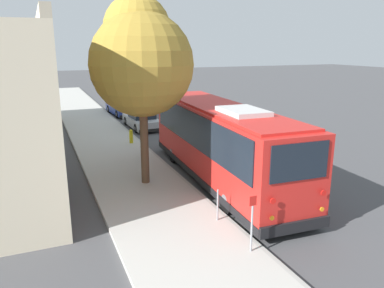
{
  "coord_description": "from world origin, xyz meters",
  "views": [
    {
      "loc": [
        -13.67,
        7.35,
        5.74
      ],
      "look_at": [
        1.83,
        0.86,
        1.3
      ],
      "focal_mm": 35.0,
      "sensor_mm": 36.0,
      "label": 1
    }
  ],
  "objects_px": {
    "street_tree": "(141,57)",
    "sign_post_near": "(252,223)",
    "fire_hydrant": "(131,136)",
    "shuttle_bus": "(220,139)",
    "parked_sedan_silver": "(142,120)",
    "sign_post_far": "(218,205)",
    "parked_sedan_blue": "(122,108)"
  },
  "relations": [
    {
      "from": "street_tree",
      "to": "sign_post_near",
      "type": "bearing_deg",
      "value": -169.51
    },
    {
      "from": "sign_post_near",
      "to": "fire_hydrant",
      "type": "bearing_deg",
      "value": 0.83
    },
    {
      "from": "shuttle_bus",
      "to": "parked_sedan_silver",
      "type": "xyz_separation_m",
      "value": [
        11.81,
        0.26,
        -1.28
      ]
    },
    {
      "from": "parked_sedan_silver",
      "to": "sign_post_far",
      "type": "bearing_deg",
      "value": 172.37
    },
    {
      "from": "parked_sedan_blue",
      "to": "street_tree",
      "type": "relative_size",
      "value": 0.63
    },
    {
      "from": "street_tree",
      "to": "sign_post_near",
      "type": "xyz_separation_m",
      "value": [
        -6.56,
        -1.21,
        -4.3
      ]
    },
    {
      "from": "parked_sedan_blue",
      "to": "fire_hydrant",
      "type": "height_order",
      "value": "parked_sedan_blue"
    },
    {
      "from": "sign_post_near",
      "to": "parked_sedan_silver",
      "type": "bearing_deg",
      "value": -5.46
    },
    {
      "from": "parked_sedan_silver",
      "to": "sign_post_near",
      "type": "distance_m",
      "value": 17.68
    },
    {
      "from": "parked_sedan_blue",
      "to": "street_tree",
      "type": "height_order",
      "value": "street_tree"
    },
    {
      "from": "street_tree",
      "to": "sign_post_near",
      "type": "relative_size",
      "value": 4.56
    },
    {
      "from": "shuttle_bus",
      "to": "street_tree",
      "type": "bearing_deg",
      "value": 78.85
    },
    {
      "from": "sign_post_near",
      "to": "sign_post_far",
      "type": "bearing_deg",
      "value": 0.0
    },
    {
      "from": "sign_post_far",
      "to": "fire_hydrant",
      "type": "height_order",
      "value": "sign_post_far"
    },
    {
      "from": "shuttle_bus",
      "to": "sign_post_near",
      "type": "relative_size",
      "value": 6.88
    },
    {
      "from": "parked_sedan_blue",
      "to": "fire_hydrant",
      "type": "relative_size",
      "value": 5.85
    },
    {
      "from": "parked_sedan_silver",
      "to": "sign_post_near",
      "type": "relative_size",
      "value": 2.72
    },
    {
      "from": "parked_sedan_silver",
      "to": "sign_post_far",
      "type": "xyz_separation_m",
      "value": [
        -15.5,
        1.68,
        0.1
      ]
    },
    {
      "from": "shuttle_bus",
      "to": "fire_hydrant",
      "type": "bearing_deg",
      "value": 18.83
    },
    {
      "from": "sign_post_far",
      "to": "parked_sedan_silver",
      "type": "bearing_deg",
      "value": -6.2
    },
    {
      "from": "sign_post_near",
      "to": "sign_post_far",
      "type": "relative_size",
      "value": 1.55
    },
    {
      "from": "parked_sedan_blue",
      "to": "fire_hydrant",
      "type": "xyz_separation_m",
      "value": [
        -10.26,
        1.73,
        -0.05
      ]
    },
    {
      "from": "parked_sedan_silver",
      "to": "sign_post_near",
      "type": "bearing_deg",
      "value": 173.11
    },
    {
      "from": "shuttle_bus",
      "to": "sign_post_far",
      "type": "xyz_separation_m",
      "value": [
        -3.68,
        1.94,
        -1.18
      ]
    },
    {
      "from": "parked_sedan_blue",
      "to": "sign_post_far",
      "type": "xyz_separation_m",
      "value": [
        -21.3,
        1.54,
        0.08
      ]
    },
    {
      "from": "fire_hydrant",
      "to": "sign_post_far",
      "type": "bearing_deg",
      "value": -179.01
    },
    {
      "from": "shuttle_bus",
      "to": "parked_sedan_blue",
      "type": "height_order",
      "value": "shuttle_bus"
    },
    {
      "from": "sign_post_near",
      "to": "sign_post_far",
      "type": "distance_m",
      "value": 2.12
    },
    {
      "from": "parked_sedan_blue",
      "to": "sign_post_near",
      "type": "xyz_separation_m",
      "value": [
        -23.4,
        1.54,
        0.4
      ]
    },
    {
      "from": "sign_post_near",
      "to": "sign_post_far",
      "type": "height_order",
      "value": "sign_post_near"
    },
    {
      "from": "sign_post_far",
      "to": "sign_post_near",
      "type": "bearing_deg",
      "value": 180.0
    },
    {
      "from": "parked_sedan_blue",
      "to": "street_tree",
      "type": "distance_m",
      "value": 17.7
    }
  ]
}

